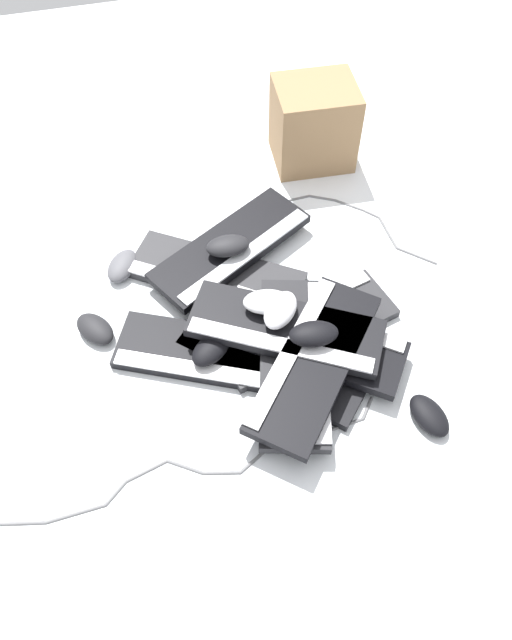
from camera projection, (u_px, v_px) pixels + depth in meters
The scene contains 21 objects.
ground_plane at pixel (229, 339), 1.49m from camera, with size 3.20×3.20×0.00m, color silver.
keyboard_0 at pixel (216, 275), 1.58m from camera, with size 0.37×0.45×0.03m.
keyboard_1 at pixel (211, 355), 1.45m from camera, with size 0.32×0.46×0.03m.
keyboard_2 at pixel (274, 359), 1.44m from camera, with size 0.41×0.42×0.03m.
keyboard_3 at pixel (306, 327), 1.49m from camera, with size 0.26×0.46×0.03m.
keyboard_4 at pixel (295, 360), 1.40m from camera, with size 0.46×0.26×0.03m.
keyboard_5 at pixel (310, 339), 1.43m from camera, with size 0.38×0.44×0.03m.
keyboard_6 at pixel (285, 329), 1.41m from camera, with size 0.35×0.46×0.03m.
keyboard_7 at pixel (231, 247), 1.60m from camera, with size 0.35×0.46×0.03m.
keyboard_8 at pixel (314, 361), 1.37m from camera, with size 0.43×0.40×0.03m.
mouse_0 at pixel (211, 348), 1.41m from camera, with size 0.11×0.07×0.04m, color black.
mouse_1 at pixel (228, 246), 1.55m from camera, with size 0.11×0.07×0.04m, color black.
mouse_2 at pixel (95, 329), 1.48m from camera, with size 0.11×0.07×0.04m, color black.
mouse_3 at pixel (267, 302), 1.41m from camera, with size 0.11×0.07×0.04m, color silver.
mouse_4 at pixel (314, 334), 1.36m from camera, with size 0.11×0.07×0.04m, color black.
mouse_5 at pixel (280, 310), 1.40m from camera, with size 0.11×0.07×0.04m, color #B7B7BC.
mouse_6 at pixel (122, 266), 1.59m from camera, with size 0.11×0.07×0.04m, color #4C4C51.
mouse_7 at pixel (429, 416), 1.35m from camera, with size 0.11×0.07×0.04m, color black.
cable_0 at pixel (339, 219), 1.71m from camera, with size 0.33×0.42×0.01m.
cable_1 at pixel (188, 470), 1.29m from camera, with size 0.11×0.87×0.01m.
cardboard_box at pixel (314, 124), 1.76m from camera, with size 0.22×0.18×0.24m, color olive.
Camera 1 is at (-0.80, 0.14, 1.24)m, focal length 35.00 mm.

